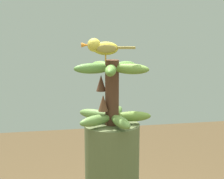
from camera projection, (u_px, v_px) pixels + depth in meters
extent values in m
cylinder|color=#4C2D1E|center=(112.00, 93.00, 1.25)|extent=(0.05, 0.05, 0.24)
ellipsoid|color=#639042|center=(116.00, 112.00, 1.34)|extent=(0.09, 0.14, 0.04)
ellipsoid|color=olive|center=(95.00, 114.00, 1.31)|extent=(0.13, 0.12, 0.04)
ellipsoid|color=olive|center=(96.00, 120.00, 1.22)|extent=(0.14, 0.10, 0.04)
ellipsoid|color=olive|center=(121.00, 122.00, 1.20)|extent=(0.07, 0.14, 0.04)
ellipsoid|color=olive|center=(133.00, 116.00, 1.28)|extent=(0.14, 0.05, 0.04)
ellipsoid|color=#5C8C3E|center=(93.00, 69.00, 1.22)|extent=(0.14, 0.05, 0.04)
ellipsoid|color=#5E8F39|center=(111.00, 70.00, 1.17)|extent=(0.07, 0.14, 0.04)
ellipsoid|color=olive|center=(130.00, 69.00, 1.21)|extent=(0.14, 0.11, 0.04)
ellipsoid|color=#61923E|center=(124.00, 66.00, 1.29)|extent=(0.13, 0.12, 0.04)
ellipsoid|color=#5E8F38|center=(102.00, 66.00, 1.30)|extent=(0.09, 0.14, 0.04)
cone|color=brown|center=(103.00, 103.00, 1.23)|extent=(0.04, 0.04, 0.06)
cone|color=#4C2D1E|center=(101.00, 83.00, 1.26)|extent=(0.04, 0.04, 0.06)
cylinder|color=#C68933|center=(106.00, 58.00, 1.21)|extent=(0.00, 0.01, 0.02)
cylinder|color=#C68933|center=(106.00, 58.00, 1.19)|extent=(0.01, 0.01, 0.02)
ellipsoid|color=gold|center=(106.00, 48.00, 1.20)|extent=(0.09, 0.06, 0.05)
ellipsoid|color=olive|center=(107.00, 48.00, 1.22)|extent=(0.07, 0.02, 0.03)
ellipsoid|color=olive|center=(107.00, 49.00, 1.18)|extent=(0.07, 0.02, 0.03)
cube|color=olive|center=(126.00, 48.00, 1.20)|extent=(0.07, 0.03, 0.01)
sphere|color=gold|center=(94.00, 45.00, 1.20)|extent=(0.05, 0.05, 0.05)
sphere|color=black|center=(92.00, 44.00, 1.18)|extent=(0.01, 0.01, 0.01)
cone|color=orange|center=(85.00, 45.00, 1.20)|extent=(0.03, 0.02, 0.02)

